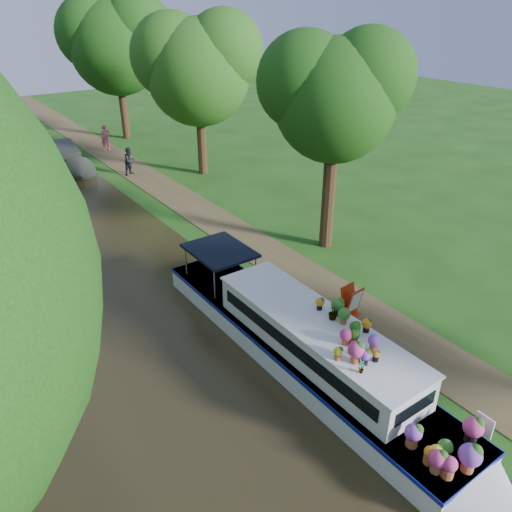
# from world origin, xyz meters

# --- Properties ---
(ground) EXTENTS (100.00, 100.00, 0.00)m
(ground) POSITION_xyz_m (0.00, 0.00, 0.00)
(ground) COLOR #194812
(ground) RESTS_ON ground
(canal_water) EXTENTS (10.00, 100.00, 0.02)m
(canal_water) POSITION_xyz_m (-6.00, 0.00, 0.01)
(canal_water) COLOR black
(canal_water) RESTS_ON ground
(towpath) EXTENTS (2.20, 100.00, 0.03)m
(towpath) POSITION_xyz_m (1.20, 0.00, 0.01)
(towpath) COLOR #4C3E23
(towpath) RESTS_ON ground
(plant_boat) EXTENTS (2.29, 13.52, 2.30)m
(plant_boat) POSITION_xyz_m (-2.25, -3.14, 0.85)
(plant_boat) COLOR silver
(plant_boat) RESTS_ON canal_water
(tree_near_overhang) EXTENTS (5.52, 5.28, 8.99)m
(tree_near_overhang) POSITION_xyz_m (3.79, 3.06, 6.60)
(tree_near_overhang) COLOR black
(tree_near_overhang) RESTS_ON ground
(tree_near_mid) EXTENTS (6.90, 6.60, 9.40)m
(tree_near_mid) POSITION_xyz_m (4.48, 15.08, 6.44)
(tree_near_mid) COLOR black
(tree_near_mid) RESTS_ON ground
(tree_near_far) EXTENTS (7.59, 7.26, 10.30)m
(tree_near_far) POSITION_xyz_m (3.98, 26.09, 7.05)
(tree_near_far) COLOR black
(tree_near_far) RESTS_ON ground
(second_boat) EXTENTS (2.85, 7.47, 1.41)m
(second_boat) POSITION_xyz_m (-2.22, 21.16, 0.57)
(second_boat) COLOR black
(second_boat) RESTS_ON canal_water
(sandwich_board) EXTENTS (0.71, 0.61, 1.09)m
(sandwich_board) POSITION_xyz_m (0.77, -1.63, 0.52)
(sandwich_board) COLOR #A72A0B
(sandwich_board) RESTS_ON towpath
(pedestrian_pink) EXTENTS (0.73, 0.56, 1.80)m
(pedestrian_pink) POSITION_xyz_m (1.43, 23.42, 0.93)
(pedestrian_pink) COLOR #CA5380
(pedestrian_pink) RESTS_ON towpath
(pedestrian_dark) EXTENTS (1.00, 0.90, 1.68)m
(pedestrian_dark) POSITION_xyz_m (0.69, 17.30, 0.87)
(pedestrian_dark) COLOR black
(pedestrian_dark) RESTS_ON towpath
(verge_plant) EXTENTS (0.41, 0.37, 0.42)m
(verge_plant) POSITION_xyz_m (-0.03, -1.46, 0.21)
(verge_plant) COLOR #325E1C
(verge_plant) RESTS_ON ground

